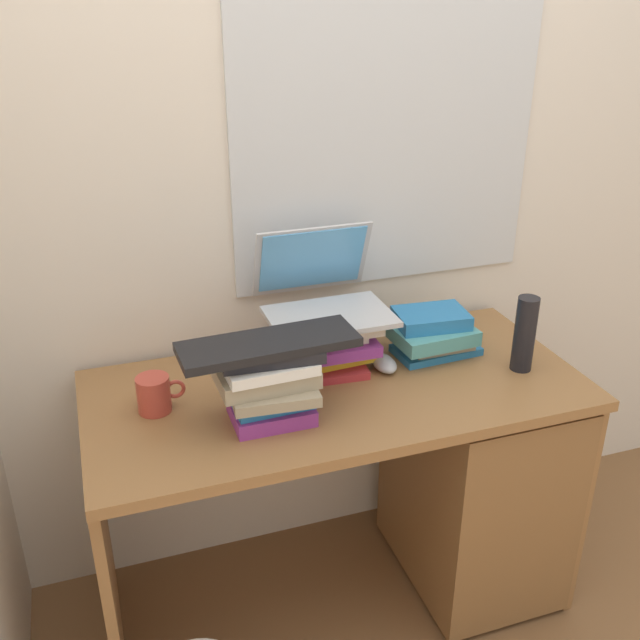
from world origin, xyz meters
name	(u,v)px	position (x,y,z in m)	size (l,w,h in m)	color
ground_plane	(335,594)	(0.00, 0.00, 0.00)	(6.00, 6.00, 0.00)	brown
wall_back	(296,144)	(0.00, 0.35, 1.30)	(6.00, 0.06, 2.60)	silver
desk	(443,470)	(0.33, -0.02, 0.40)	(1.30, 0.61, 0.74)	olive
book_stack_tall	(331,341)	(0.02, 0.11, 0.81)	(0.24, 0.20, 0.14)	#B22D33
book_stack_keyboard_riser	(270,382)	(-0.21, -0.09, 0.84)	(0.25, 0.19, 0.19)	#8C338C
book_stack_side	(433,333)	(0.32, 0.09, 0.80)	(0.25, 0.18, 0.13)	#2672B2
laptop	(322,292)	(0.02, 0.17, 0.94)	(0.33, 0.30, 0.22)	#B7BABF
keyboard	(269,344)	(-0.20, -0.09, 0.94)	(0.42, 0.14, 0.02)	black
computer_mouse	(384,363)	(0.15, 0.04, 0.76)	(0.06, 0.10, 0.04)	#A5A8AD
mug	(155,394)	(-0.47, 0.03, 0.78)	(0.12, 0.08, 0.09)	#B23F33
water_bottle	(525,334)	(0.51, -0.08, 0.84)	(0.06, 0.06, 0.21)	black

